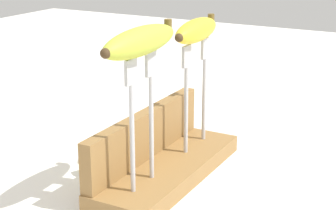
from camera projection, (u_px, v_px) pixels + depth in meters
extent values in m
plane|color=silver|center=(168.00, 178.00, 0.93)|extent=(3.00, 3.00, 0.00)
cube|color=olive|center=(168.00, 170.00, 0.93)|extent=(0.34, 0.11, 0.03)
cube|color=olive|center=(145.00, 135.00, 0.93)|extent=(0.33, 0.02, 0.08)
cylinder|color=#B2B2B7|center=(132.00, 139.00, 0.80)|extent=(0.01, 0.01, 0.16)
cube|color=#B2B2B7|center=(131.00, 72.00, 0.77)|extent=(0.03, 0.00, 0.04)
cylinder|color=#B2B2B7|center=(151.00, 128.00, 0.84)|extent=(0.01, 0.01, 0.16)
cube|color=#B2B2B7|center=(151.00, 64.00, 0.81)|extent=(0.03, 0.00, 0.04)
cylinder|color=#B2B2B7|center=(186.00, 110.00, 0.94)|extent=(0.01, 0.01, 0.15)
cube|color=#B2B2B7|center=(187.00, 56.00, 0.91)|extent=(0.03, 0.00, 0.04)
cylinder|color=#B2B2B7|center=(204.00, 99.00, 1.00)|extent=(0.01, 0.01, 0.15)
cube|color=#B2B2B7|center=(205.00, 48.00, 0.97)|extent=(0.03, 0.00, 0.04)
ellipsoid|color=#B2C138|center=(141.00, 41.00, 0.78)|extent=(0.19, 0.05, 0.04)
cylinder|color=brown|center=(169.00, 25.00, 0.85)|extent=(0.01, 0.01, 0.02)
sphere|color=#3F2D19|center=(105.00, 53.00, 0.70)|extent=(0.01, 0.01, 0.01)
ellipsoid|color=yellow|center=(196.00, 30.00, 0.93)|extent=(0.15, 0.05, 0.04)
cylinder|color=brown|center=(211.00, 19.00, 0.99)|extent=(0.01, 0.01, 0.02)
sphere|color=#3F2D19|center=(179.00, 38.00, 0.87)|extent=(0.01, 0.01, 0.01)
cylinder|color=#B2C138|center=(100.00, 163.00, 0.94)|extent=(0.06, 0.06, 0.04)
cylinder|color=beige|center=(89.00, 166.00, 0.93)|extent=(0.02, 0.03, 0.04)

